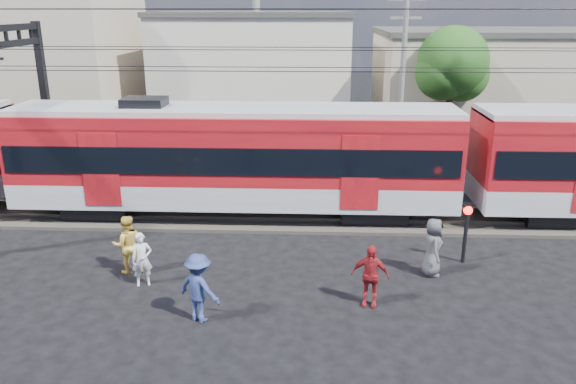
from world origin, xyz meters
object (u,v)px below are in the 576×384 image
commuter_train (240,155)px  pedestrian_c (199,288)px  pedestrian_a (142,259)px  crossing_signal (467,223)px

commuter_train → pedestrian_c: bearing=-91.2°
pedestrian_a → crossing_signal: (9.49, 1.90, 0.53)m
commuter_train → crossing_signal: 8.31m
pedestrian_a → pedestrian_c: bearing=-61.2°
pedestrian_c → crossing_signal: size_ratio=0.96×
pedestrian_a → crossing_signal: crossing_signal is taller
crossing_signal → pedestrian_a: bearing=-168.7°
pedestrian_c → pedestrian_a: bearing=-14.9°
pedestrian_a → crossing_signal: bearing=-7.2°
pedestrian_c → crossing_signal: bearing=-125.7°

